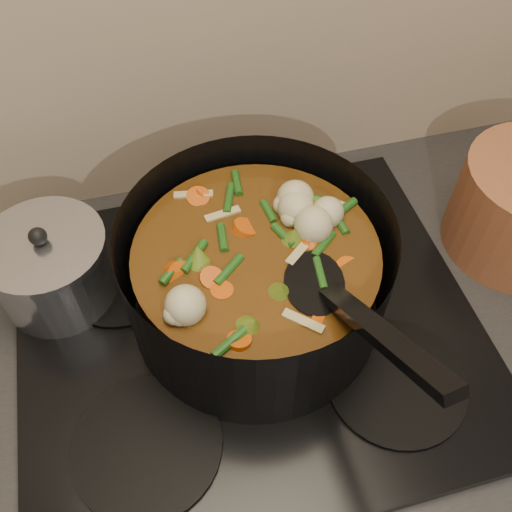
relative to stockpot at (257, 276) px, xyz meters
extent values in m
cube|color=brown|center=(-0.02, -0.02, -0.58)|extent=(2.60, 0.60, 0.86)
cube|color=black|center=(-0.02, -0.02, -0.12)|extent=(2.64, 0.64, 0.05)
cube|color=black|center=(-0.02, -0.02, -0.09)|extent=(0.62, 0.54, 0.02)
cylinder|color=black|center=(-0.18, -0.15, -0.08)|extent=(0.18, 0.18, 0.01)
cylinder|color=black|center=(0.14, -0.15, -0.08)|extent=(0.18, 0.18, 0.01)
cylinder|color=black|center=(-0.18, 0.11, -0.08)|extent=(0.18, 0.18, 0.01)
cylinder|color=black|center=(0.14, 0.11, -0.08)|extent=(0.18, 0.18, 0.01)
cylinder|color=black|center=(0.00, 0.00, 0.01)|extent=(0.35, 0.35, 0.17)
cylinder|color=black|center=(0.00, 0.00, -0.07)|extent=(0.33, 0.33, 0.01)
cylinder|color=#5A390F|center=(0.00, 0.00, -0.01)|extent=(0.31, 0.31, 0.12)
cylinder|color=#E55A0A|center=(0.04, 0.00, 0.05)|extent=(0.03, 0.04, 0.03)
cylinder|color=#E55A0A|center=(0.05, 0.06, 0.05)|extent=(0.05, 0.04, 0.03)
cylinder|color=#E55A0A|center=(-0.03, 0.11, 0.05)|extent=(0.05, 0.05, 0.03)
cylinder|color=#E55A0A|center=(-0.06, 0.03, 0.05)|extent=(0.04, 0.04, 0.03)
cylinder|color=#E55A0A|center=(-0.09, -0.04, 0.05)|extent=(0.04, 0.04, 0.03)
cylinder|color=#E55A0A|center=(-0.01, -0.04, 0.05)|extent=(0.05, 0.05, 0.03)
cylinder|color=#E55A0A|center=(0.05, -0.06, 0.05)|extent=(0.04, 0.04, 0.03)
cylinder|color=#E55A0A|center=(0.12, 0.00, 0.05)|extent=(0.04, 0.04, 0.03)
cylinder|color=#E55A0A|center=(0.04, 0.05, 0.05)|extent=(0.05, 0.05, 0.03)
cylinder|color=#E55A0A|center=(-0.02, 0.10, 0.05)|extent=(0.04, 0.05, 0.03)
cylinder|color=#E55A0A|center=(-0.04, 0.02, 0.05)|extent=(0.04, 0.03, 0.03)
cylinder|color=#E55A0A|center=(-0.07, -0.03, 0.05)|extent=(0.04, 0.05, 0.03)
sphere|color=beige|center=(0.07, 0.00, 0.06)|extent=(0.05, 0.05, 0.05)
sphere|color=beige|center=(0.00, 0.07, 0.06)|extent=(0.05, 0.05, 0.05)
sphere|color=beige|center=(-0.07, -0.01, 0.06)|extent=(0.05, 0.05, 0.05)
sphere|color=beige|center=(0.01, -0.07, 0.06)|extent=(0.05, 0.05, 0.05)
sphere|color=beige|center=(0.07, 0.02, 0.06)|extent=(0.05, 0.05, 0.05)
cone|color=olive|center=(0.02, -0.10, 0.06)|extent=(0.05, 0.05, 0.04)
cone|color=olive|center=(0.09, 0.02, 0.06)|extent=(0.05, 0.05, 0.04)
cone|color=olive|center=(-0.03, 0.09, 0.06)|extent=(0.05, 0.05, 0.04)
cone|color=olive|center=(-0.09, -0.03, 0.06)|extent=(0.05, 0.05, 0.04)
cone|color=olive|center=(0.04, -0.09, 0.06)|extent=(0.05, 0.05, 0.04)
cylinder|color=#205A1A|center=(0.04, 0.04, 0.05)|extent=(0.01, 0.05, 0.01)
cylinder|color=#205A1A|center=(0.00, 0.12, 0.05)|extent=(0.04, 0.04, 0.01)
cylinder|color=#205A1A|center=(-0.07, 0.07, 0.05)|extent=(0.05, 0.02, 0.01)
cylinder|color=#205A1A|center=(-0.07, 0.00, 0.05)|extent=(0.03, 0.05, 0.01)
cylinder|color=#205A1A|center=(-0.04, -0.04, 0.05)|extent=(0.03, 0.05, 0.01)
cylinder|color=#205A1A|center=(0.00, -0.12, 0.05)|extent=(0.05, 0.02, 0.01)
cylinder|color=#205A1A|center=(0.07, -0.06, 0.05)|extent=(0.04, 0.04, 0.01)
cylinder|color=#205A1A|center=(0.07, 0.00, 0.05)|extent=(0.01, 0.05, 0.01)
cylinder|color=#205A1A|center=(0.03, 0.04, 0.05)|extent=(0.04, 0.04, 0.01)
cylinder|color=#205A1A|center=(0.00, 0.12, 0.05)|extent=(0.05, 0.02, 0.01)
cylinder|color=#205A1A|center=(-0.07, 0.07, 0.05)|extent=(0.03, 0.05, 0.01)
cylinder|color=#205A1A|center=(-0.07, 0.00, 0.05)|extent=(0.03, 0.05, 0.01)
cylinder|color=#205A1A|center=(-0.04, -0.04, 0.05)|extent=(0.05, 0.02, 0.01)
cylinder|color=#205A1A|center=(0.01, -0.12, 0.05)|extent=(0.04, 0.04, 0.01)
cylinder|color=#205A1A|center=(0.07, -0.06, 0.05)|extent=(0.01, 0.05, 0.01)
cube|color=tan|center=(-0.08, -0.01, 0.05)|extent=(0.05, 0.01, 0.00)
cube|color=tan|center=(0.01, -0.08, 0.05)|extent=(0.02, 0.05, 0.00)
cube|color=tan|center=(0.08, 0.02, 0.05)|extent=(0.05, 0.04, 0.00)
cube|color=tan|center=(-0.02, 0.08, 0.05)|extent=(0.04, 0.04, 0.00)
cube|color=tan|center=(-0.08, -0.03, 0.05)|extent=(0.03, 0.05, 0.00)
ellipsoid|color=black|center=(0.05, -0.06, 0.05)|extent=(0.09, 0.11, 0.01)
cube|color=black|center=(0.08, -0.18, 0.11)|extent=(0.05, 0.20, 0.12)
cylinder|color=silver|center=(-0.26, 0.10, -0.03)|extent=(0.16, 0.16, 0.10)
cylinder|color=silver|center=(-0.26, 0.10, 0.03)|extent=(0.16, 0.16, 0.01)
sphere|color=black|center=(-0.26, 0.10, 0.04)|extent=(0.02, 0.02, 0.02)
camera|label=1|loc=(-0.11, -0.42, 0.60)|focal=40.00mm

